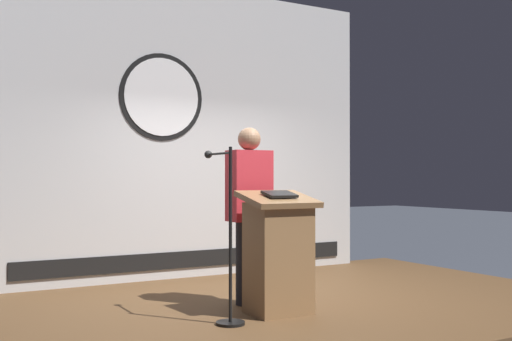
# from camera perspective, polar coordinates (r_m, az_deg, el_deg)

# --- Properties ---
(ground_plane) EXTENTS (40.00, 40.00, 0.00)m
(ground_plane) POSITION_cam_1_polar(r_m,az_deg,el_deg) (6.14, 1.51, -14.88)
(ground_plane) COLOR #383D47
(stage_platform) EXTENTS (6.40, 4.00, 0.30)m
(stage_platform) POSITION_cam_1_polar(r_m,az_deg,el_deg) (6.11, 1.51, -13.52)
(stage_platform) COLOR brown
(stage_platform) RESTS_ON ground
(banner_display) EXTENTS (4.77, 0.12, 3.55)m
(banner_display) POSITION_cam_1_polar(r_m,az_deg,el_deg) (7.61, -5.83, 3.56)
(banner_display) COLOR silver
(banner_display) RESTS_ON stage_platform
(podium) EXTENTS (0.64, 0.50, 1.09)m
(podium) POSITION_cam_1_polar(r_m,az_deg,el_deg) (5.52, 2.08, -7.67)
(podium) COLOR olive
(podium) RESTS_ON stage_platform
(speaker_person) EXTENTS (0.40, 0.26, 1.69)m
(speaker_person) POSITION_cam_1_polar(r_m,az_deg,el_deg) (5.89, -0.63, -4.03)
(speaker_person) COLOR black
(speaker_person) RESTS_ON stage_platform
(microphone_stand) EXTENTS (0.24, 0.58, 1.46)m
(microphone_stand) POSITION_cam_1_polar(r_m,az_deg,el_deg) (5.18, -2.69, -8.31)
(microphone_stand) COLOR black
(microphone_stand) RESTS_ON stage_platform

